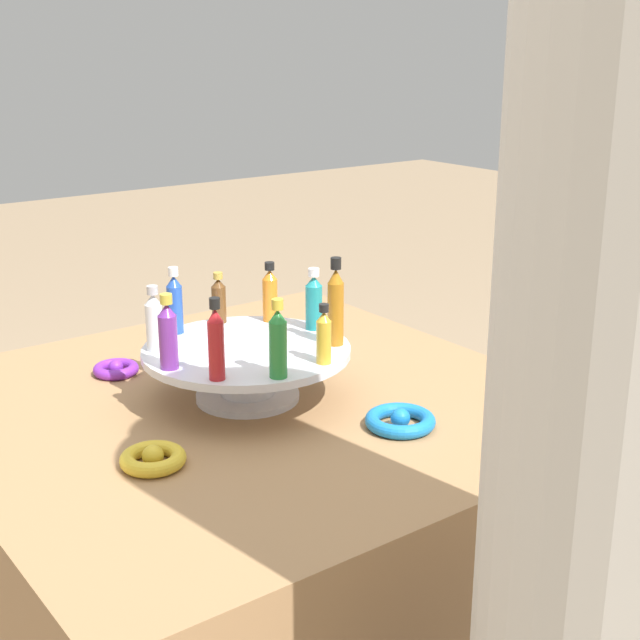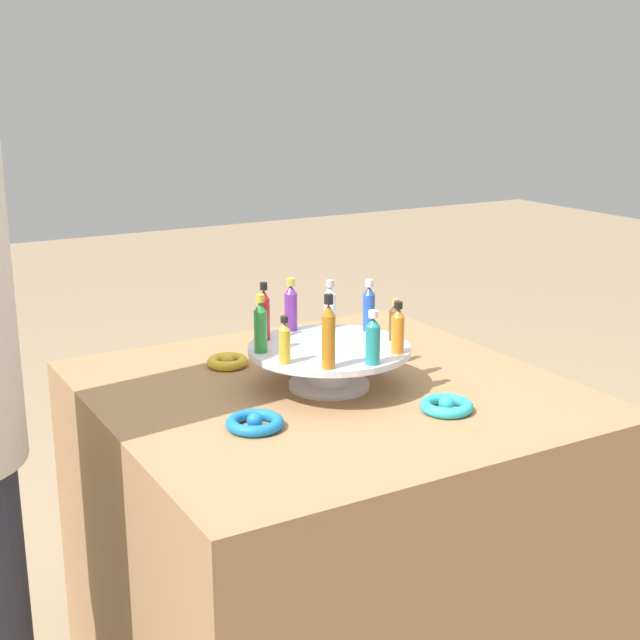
{
  "view_description": "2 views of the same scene",
  "coord_description": "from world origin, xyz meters",
  "px_view_note": "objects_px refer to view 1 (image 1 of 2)",
  "views": [
    {
      "loc": [
        1.09,
        -0.67,
        1.25
      ],
      "look_at": [
        0.2,
        -0.01,
        0.9
      ],
      "focal_mm": 50.0,
      "sensor_mm": 36.0,
      "label": 1
    },
    {
      "loc": [
        0.84,
        1.42,
        1.31
      ],
      "look_at": [
        0.02,
        -0.0,
        0.86
      ],
      "focal_mm": 50.0,
      "sensor_mm": 36.0,
      "label": 2
    }
  ],
  "objects_px": {
    "bottle_orange": "(270,294)",
    "bottle_green": "(278,342)",
    "bottle_clear": "(154,321)",
    "ribbon_bow_blue": "(400,420)",
    "display_stand": "(247,362)",
    "bottle_amber": "(336,305)",
    "bottle_brown": "(219,299)",
    "bottle_teal": "(314,301)",
    "ribbon_bow_purple": "(116,369)",
    "bottle_blue": "(175,303)",
    "bottle_gold": "(324,336)",
    "bottle_purple": "(168,335)",
    "ribbon_bow_teal": "(317,344)",
    "ribbon_bow_gold": "(153,458)",
    "bottle_red": "(216,342)"
  },
  "relations": [
    {
      "from": "bottle_orange",
      "to": "ribbon_bow_blue",
      "type": "xyz_separation_m",
      "value": [
        0.31,
        0.02,
        -0.12
      ]
    },
    {
      "from": "bottle_purple",
      "to": "bottle_teal",
      "type": "height_order",
      "value": "bottle_purple"
    },
    {
      "from": "bottle_blue",
      "to": "bottle_amber",
      "type": "height_order",
      "value": "bottle_amber"
    },
    {
      "from": "bottle_orange",
      "to": "bottle_blue",
      "type": "relative_size",
      "value": 0.93
    },
    {
      "from": "display_stand",
      "to": "ribbon_bow_purple",
      "type": "bearing_deg",
      "value": -151.74
    },
    {
      "from": "bottle_amber",
      "to": "ribbon_bow_purple",
      "type": "bearing_deg",
      "value": -141.09
    },
    {
      "from": "bottle_red",
      "to": "bottle_teal",
      "type": "xyz_separation_m",
      "value": [
        -0.1,
        0.24,
        -0.01
      ]
    },
    {
      "from": "bottle_clear",
      "to": "bottle_teal",
      "type": "bearing_deg",
      "value": 76.75
    },
    {
      "from": "bottle_brown",
      "to": "bottle_clear",
      "type": "relative_size",
      "value": 0.85
    },
    {
      "from": "display_stand",
      "to": "bottle_teal",
      "type": "distance_m",
      "value": 0.15
    },
    {
      "from": "bottle_brown",
      "to": "bottle_teal",
      "type": "height_order",
      "value": "bottle_teal"
    },
    {
      "from": "bottle_orange",
      "to": "bottle_green",
      "type": "distance_m",
      "value": 0.26
    },
    {
      "from": "bottle_blue",
      "to": "ribbon_bow_purple",
      "type": "distance_m",
      "value": 0.17
    },
    {
      "from": "ribbon_bow_purple",
      "to": "ribbon_bow_gold",
      "type": "relative_size",
      "value": 0.87
    },
    {
      "from": "ribbon_bow_purple",
      "to": "bottle_blue",
      "type": "bearing_deg",
      "value": 34.78
    },
    {
      "from": "bottle_brown",
      "to": "bottle_blue",
      "type": "xyz_separation_m",
      "value": [
        0.01,
        -0.08,
        0.01
      ]
    },
    {
      "from": "bottle_clear",
      "to": "ribbon_bow_purple",
      "type": "distance_m",
      "value": 0.19
    },
    {
      "from": "bottle_green",
      "to": "ribbon_bow_teal",
      "type": "relative_size",
      "value": 1.15
    },
    {
      "from": "bottle_red",
      "to": "bottle_orange",
      "type": "bearing_deg",
      "value": 130.75
    },
    {
      "from": "bottle_blue",
      "to": "bottle_purple",
      "type": "distance_m",
      "value": 0.16
    },
    {
      "from": "bottle_green",
      "to": "bottle_purple",
      "type": "bearing_deg",
      "value": -139.25
    },
    {
      "from": "bottle_clear",
      "to": "ribbon_bow_blue",
      "type": "xyz_separation_m",
      "value": [
        0.29,
        0.23,
        -0.12
      ]
    },
    {
      "from": "bottle_amber",
      "to": "bottle_gold",
      "type": "bearing_deg",
      "value": -49.25
    },
    {
      "from": "bottle_clear",
      "to": "bottle_gold",
      "type": "relative_size",
      "value": 1.13
    },
    {
      "from": "bottle_purple",
      "to": "bottle_teal",
      "type": "distance_m",
      "value": 0.27
    },
    {
      "from": "display_stand",
      "to": "bottle_amber",
      "type": "height_order",
      "value": "bottle_amber"
    },
    {
      "from": "bottle_brown",
      "to": "ribbon_bow_gold",
      "type": "xyz_separation_m",
      "value": [
        0.25,
        -0.25,
        -0.11
      ]
    },
    {
      "from": "bottle_purple",
      "to": "ribbon_bow_purple",
      "type": "relative_size",
      "value": 1.46
    },
    {
      "from": "display_stand",
      "to": "bottle_teal",
      "type": "xyz_separation_m",
      "value": [
        -0.01,
        0.14,
        0.07
      ]
    },
    {
      "from": "ribbon_bow_purple",
      "to": "display_stand",
      "type": "bearing_deg",
      "value": 28.26
    },
    {
      "from": "bottle_purple",
      "to": "ribbon_bow_blue",
      "type": "height_order",
      "value": "bottle_purple"
    },
    {
      "from": "ribbon_bow_purple",
      "to": "ribbon_bow_gold",
      "type": "bearing_deg",
      "value": -16.74
    },
    {
      "from": "ribbon_bow_purple",
      "to": "ribbon_bow_teal",
      "type": "distance_m",
      "value": 0.35
    },
    {
      "from": "bottle_purple",
      "to": "ribbon_bow_blue",
      "type": "xyz_separation_m",
      "value": [
        0.21,
        0.25,
        -0.12
      ]
    },
    {
      "from": "ribbon_bow_purple",
      "to": "ribbon_bow_gold",
      "type": "xyz_separation_m",
      "value": [
        0.34,
        -0.1,
        0.0
      ]
    },
    {
      "from": "bottle_gold",
      "to": "ribbon_bow_gold",
      "type": "height_order",
      "value": "bottle_gold"
    },
    {
      "from": "bottle_gold",
      "to": "ribbon_bow_purple",
      "type": "xyz_separation_m",
      "value": [
        -0.35,
        -0.17,
        -0.12
      ]
    },
    {
      "from": "bottle_purple",
      "to": "bottle_green",
      "type": "relative_size",
      "value": 0.97
    },
    {
      "from": "ribbon_bow_blue",
      "to": "bottle_purple",
      "type": "bearing_deg",
      "value": -129.44
    },
    {
      "from": "bottle_purple",
      "to": "bottle_red",
      "type": "xyz_separation_m",
      "value": [
        0.08,
        0.03,
        0.0
      ]
    },
    {
      "from": "ribbon_bow_gold",
      "to": "ribbon_bow_teal",
      "type": "xyz_separation_m",
      "value": [
        -0.24,
        0.44,
        0.0
      ]
    },
    {
      "from": "bottle_orange",
      "to": "bottle_clear",
      "type": "distance_m",
      "value": 0.22
    },
    {
      "from": "bottle_teal",
      "to": "ribbon_bow_purple",
      "type": "distance_m",
      "value": 0.35
    },
    {
      "from": "bottle_blue",
      "to": "ribbon_bow_gold",
      "type": "height_order",
      "value": "bottle_blue"
    },
    {
      "from": "bottle_clear",
      "to": "ribbon_bow_blue",
      "type": "relative_size",
      "value": 0.98
    },
    {
      "from": "ribbon_bow_purple",
      "to": "ribbon_bow_teal",
      "type": "relative_size",
      "value": 0.77
    },
    {
      "from": "bottle_clear",
      "to": "bottle_teal",
      "type": "relative_size",
      "value": 1.0
    },
    {
      "from": "bottle_amber",
      "to": "bottle_blue",
      "type": "bearing_deg",
      "value": -139.25
    },
    {
      "from": "bottle_orange",
      "to": "bottle_purple",
      "type": "bearing_deg",
      "value": -67.25
    },
    {
      "from": "bottle_blue",
      "to": "bottle_clear",
      "type": "height_order",
      "value": "bottle_blue"
    }
  ]
}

